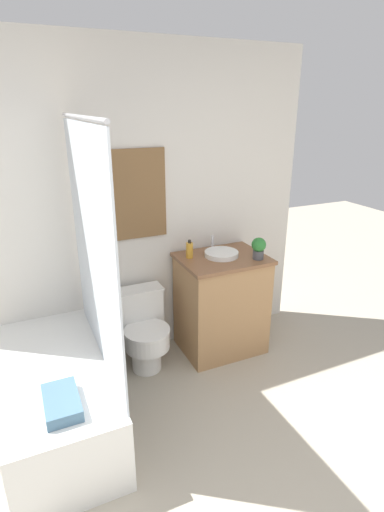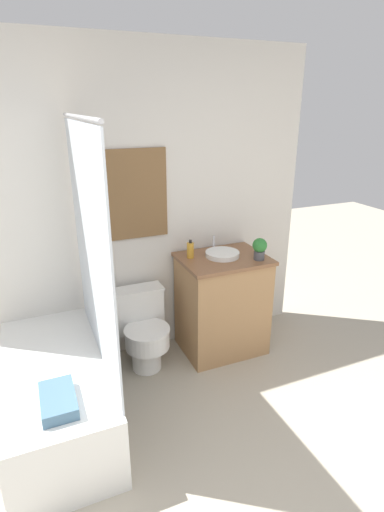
% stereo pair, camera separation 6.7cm
% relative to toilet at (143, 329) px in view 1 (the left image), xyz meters
% --- Properties ---
extents(wall_back, '(3.09, 0.07, 2.50)m').
position_rel_toilet_xyz_m(wall_back, '(0.01, 0.28, 0.92)').
color(wall_back, silver).
rests_on(wall_back, ground_plane).
extents(shower_area, '(0.64, 1.37, 1.98)m').
position_rel_toilet_xyz_m(shower_area, '(-0.70, -0.43, -0.03)').
color(shower_area, white).
rests_on(shower_area, ground_plane).
extents(toilet, '(0.41, 0.50, 0.64)m').
position_rel_toilet_xyz_m(toilet, '(0.00, 0.00, 0.00)').
color(toilet, white).
rests_on(toilet, ground_plane).
extents(vanity, '(0.71, 0.55, 0.86)m').
position_rel_toilet_xyz_m(vanity, '(0.69, -0.04, 0.10)').
color(vanity, '#AD7F51').
rests_on(vanity, ground_plane).
extents(sink, '(0.28, 0.32, 0.13)m').
position_rel_toilet_xyz_m(sink, '(0.69, -0.01, 0.55)').
color(sink, white).
rests_on(sink, vanity).
extents(soap_bottle, '(0.06, 0.06, 0.15)m').
position_rel_toilet_xyz_m(soap_bottle, '(0.44, 0.06, 0.60)').
color(soap_bottle, gold).
rests_on(soap_bottle, vanity).
extents(potted_plant, '(0.12, 0.12, 0.18)m').
position_rel_toilet_xyz_m(potted_plant, '(0.94, -0.19, 0.63)').
color(potted_plant, '#4C4C51').
rests_on(potted_plant, vanity).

